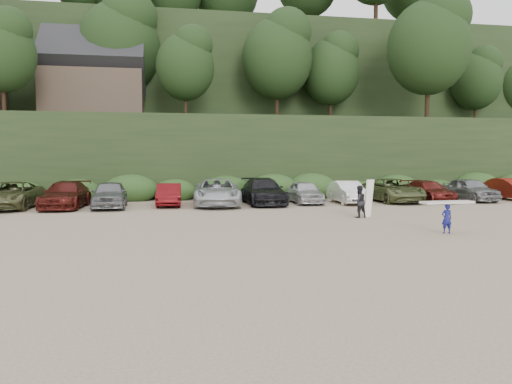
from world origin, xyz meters
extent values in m
plane|color=tan|center=(0.00, 0.00, 0.00)|extent=(120.00, 120.00, 0.00)
cube|color=black|center=(0.00, 22.00, 3.00)|extent=(80.00, 14.00, 6.00)
cube|color=black|center=(0.00, 40.00, 8.00)|extent=(90.00, 30.00, 16.00)
ellipsoid|color=black|center=(0.00, 22.00, 11.00)|extent=(66.00, 12.00, 10.00)
cube|color=#2B491E|center=(-0.55, 14.50, 0.60)|extent=(46.20, 2.00, 1.20)
cube|color=brown|center=(-12.00, 24.00, 8.00)|extent=(8.00, 6.00, 4.00)
imported|color=brown|center=(-14.92, 10.17, 0.77)|extent=(2.80, 5.65, 1.54)
imported|color=#4C1611|center=(-11.92, 9.94, 0.77)|extent=(2.43, 5.41, 1.54)
imported|color=slate|center=(-9.42, 9.60, 0.80)|extent=(2.04, 4.74, 1.60)
imported|color=maroon|center=(-6.03, 10.29, 0.68)|extent=(1.59, 4.15, 1.35)
imported|color=#B8BBBF|center=(-3.15, 9.84, 0.82)|extent=(3.23, 6.14, 1.65)
imported|color=black|center=(-0.22, 10.24, 0.81)|extent=(2.28, 5.59, 1.62)
imported|color=#B7B7BC|center=(2.51, 10.37, 0.73)|extent=(1.76, 4.28, 1.45)
imported|color=white|center=(5.17, 9.83, 0.72)|extent=(1.62, 4.39, 1.43)
imported|color=#586037|center=(8.48, 10.34, 0.77)|extent=(2.68, 5.58, 1.53)
imported|color=maroon|center=(11.00, 10.26, 0.69)|extent=(2.20, 4.86, 1.38)
imported|color=gray|center=(13.94, 10.08, 0.78)|extent=(1.99, 4.66, 1.57)
imported|color=maroon|center=(17.20, 10.25, 0.75)|extent=(1.94, 4.67, 1.50)
imported|color=navy|center=(4.49, -2.68, 0.57)|extent=(0.43, 0.30, 1.15)
cube|color=silver|center=(4.49, -2.68, 1.22)|extent=(2.14, 0.75, 0.08)
imported|color=black|center=(3.06, 2.71, 0.79)|extent=(0.86, 0.73, 1.58)
cube|color=white|center=(3.61, 2.81, 0.93)|extent=(0.58, 0.50, 1.86)
camera|label=1|loc=(-6.23, -20.25, 2.97)|focal=35.00mm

